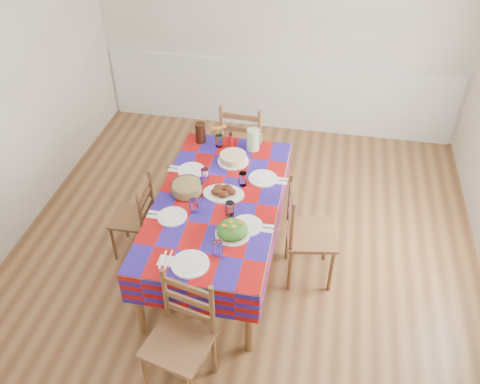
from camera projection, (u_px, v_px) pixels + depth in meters
name	position (u px, v px, depth m)	size (l,w,h in m)	color
room	(242.00, 142.00, 4.05)	(4.58, 5.08, 2.78)	brown
wainscot	(278.00, 94.00, 6.49)	(4.41, 0.06, 0.92)	white
dining_table	(218.00, 206.00, 4.45)	(1.07, 1.98, 0.77)	brown
setting_near_head	(199.00, 258.00, 3.81)	(0.47, 0.31, 0.14)	white
setting_left_near	(179.00, 212.00, 4.22)	(0.46, 0.27, 0.12)	white
setting_left_far	(196.00, 172.00, 4.66)	(0.47, 0.28, 0.12)	white
setting_right_near	(241.00, 219.00, 4.15)	(0.49, 0.28, 0.13)	white
setting_right_far	(256.00, 179.00, 4.58)	(0.49, 0.28, 0.13)	white
meat_platter	(223.00, 192.00, 4.43)	(0.37, 0.26, 0.07)	white
salad_platter	(232.00, 230.00, 4.02)	(0.28, 0.28, 0.12)	white
pasta_bowl	(187.00, 188.00, 4.44)	(0.28, 0.28, 0.10)	white
cake	(233.00, 158.00, 4.81)	(0.30, 0.30, 0.08)	white
serving_utensils	(231.00, 209.00, 4.29)	(0.13, 0.30, 0.01)	black
flower_vase	(219.00, 138.00, 4.98)	(0.15, 0.12, 0.24)	white
hot_sauce	(231.00, 140.00, 4.98)	(0.04, 0.04, 0.17)	red
green_pitcher	(253.00, 139.00, 4.94)	(0.13, 0.13, 0.22)	#B0D496
tea_pitcher	(201.00, 133.00, 5.04)	(0.10, 0.10, 0.21)	black
name_card	(186.00, 277.00, 3.69)	(0.09, 0.03, 0.02)	white
chair_near	(181.00, 339.00, 3.62)	(0.52, 0.51, 0.99)	brown
chair_far	(244.00, 145.00, 5.51)	(0.49, 0.47, 1.06)	brown
chair_left	(136.00, 218.00, 4.74)	(0.37, 0.38, 0.85)	brown
chair_right	(306.00, 235.00, 4.45)	(0.49, 0.51, 1.01)	brown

